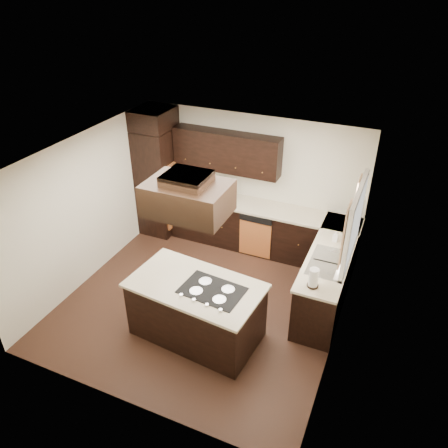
{
  "coord_description": "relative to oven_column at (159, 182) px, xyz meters",
  "views": [
    {
      "loc": [
        2.48,
        -4.86,
        4.72
      ],
      "look_at": [
        0.1,
        0.6,
        1.15
      ],
      "focal_mm": 35.0,
      "sensor_mm": 36.0,
      "label": 1
    }
  ],
  "objects": [
    {
      "name": "floor",
      "position": [
        1.78,
        -1.71,
        -1.07
      ],
      "size": [
        4.2,
        4.2,
        0.02
      ],
      "primitive_type": "cube",
      "color": "#502F20",
      "rests_on": "ground"
    },
    {
      "name": "spice_rack",
      "position": [
        1.33,
        0.1,
        0.02
      ],
      "size": [
        0.4,
        0.25,
        0.33
      ],
      "primitive_type": "cube",
      "rotation": [
        0.0,
        0.0,
        -0.42
      ],
      "color": "black",
      "rests_on": "countertop_back"
    },
    {
      "name": "cooktop",
      "position": [
        2.28,
        -2.42,
        -0.13
      ],
      "size": [
        0.89,
        0.64,
        0.01
      ],
      "primitive_type": "cube",
      "rotation": [
        0.0,
        0.0,
        -0.1
      ],
      "color": "black",
      "rests_on": "island_top"
    },
    {
      "name": "wall_left",
      "position": [
        -0.33,
        -1.71,
        0.19
      ],
      "size": [
        0.02,
        4.2,
        2.5
      ],
      "primitive_type": "cube",
      "color": "silver",
      "rests_on": "ground"
    },
    {
      "name": "island",
      "position": [
        2.01,
        -2.4,
        -0.62
      ],
      "size": [
        1.86,
        1.14,
        0.88
      ],
      "primitive_type": "cube",
      "rotation": [
        0.0,
        0.0,
        -0.1
      ],
      "color": "black",
      "rests_on": "floor"
    },
    {
      "name": "hood_duct",
      "position": [
        1.88,
        -2.25,
        1.38
      ],
      "size": [
        0.55,
        0.5,
        0.13
      ],
      "primitive_type": "cube",
      "color": "black",
      "rests_on": "ceiling"
    },
    {
      "name": "dishwasher_front",
      "position": [
        2.1,
        -0.2,
        -0.66
      ],
      "size": [
        0.6,
        0.05,
        0.72
      ],
      "primitive_type": "cube",
      "color": "#D07035",
      "rests_on": "floor"
    },
    {
      "name": "island_top",
      "position": [
        2.01,
        -2.4,
        -0.16
      ],
      "size": [
        1.93,
        1.21,
        0.04
      ],
      "primitive_type": "cube",
      "rotation": [
        0.0,
        0.0,
        -0.1
      ],
      "color": "beige",
      "rests_on": "island"
    },
    {
      "name": "curtain_left",
      "position": [
        3.79,
        -1.57,
        0.64
      ],
      "size": [
        0.02,
        0.34,
        0.9
      ],
      "primitive_type": "cube",
      "color": "#FFEAC3",
      "rests_on": "wall_right"
    },
    {
      "name": "sink_rim",
      "position": [
        3.58,
        -1.16,
        -0.14
      ],
      "size": [
        0.52,
        0.84,
        0.01
      ],
      "primitive_type": "cube",
      "color": "silver",
      "rests_on": "countertop_right"
    },
    {
      "name": "mixing_bowl",
      "position": [
        0.77,
        0.05,
        -0.11
      ],
      "size": [
        0.3,
        0.3,
        0.07
      ],
      "primitive_type": "imported",
      "rotation": [
        0.0,
        0.0,
        -0.1
      ],
      "color": "white",
      "rests_on": "countertop_back"
    },
    {
      "name": "countertop_right",
      "position": [
        3.56,
        -0.8,
        -0.16
      ],
      "size": [
        0.63,
        2.4,
        0.04
      ],
      "primitive_type": "cube",
      "color": "beige",
      "rests_on": "base_cabinets_right"
    },
    {
      "name": "upper_cabinets",
      "position": [
        1.34,
        0.23,
        0.75
      ],
      "size": [
        2.0,
        0.34,
        0.72
      ],
      "primitive_type": "cube",
      "color": "black",
      "rests_on": "wall_back"
    },
    {
      "name": "oven_column",
      "position": [
        0.0,
        0.0,
        0.0
      ],
      "size": [
        0.65,
        0.75,
        2.12
      ],
      "primitive_type": "cube",
      "color": "black",
      "rests_on": "floor"
    },
    {
      "name": "countertop_back",
      "position": [
        1.81,
        0.08,
        -0.16
      ],
      "size": [
        2.93,
        0.63,
        0.04
      ],
      "primitive_type": "cube",
      "color": "beige",
      "rests_on": "base_cabinets_back"
    },
    {
      "name": "window_frame",
      "position": [
        3.85,
        -1.16,
        0.59
      ],
      "size": [
        0.06,
        1.32,
        1.12
      ],
      "primitive_type": "cube",
      "color": "white",
      "rests_on": "wall_right"
    },
    {
      "name": "wall_front",
      "position": [
        1.78,
        -3.81,
        0.19
      ],
      "size": [
        4.2,
        0.02,
        2.5
      ],
      "primitive_type": "cube",
      "color": "silver",
      "rests_on": "ground"
    },
    {
      "name": "base_cabinets_right",
      "position": [
        3.58,
        -0.8,
        -0.62
      ],
      "size": [
        0.6,
        2.4,
        0.88
      ],
      "primitive_type": "cube",
      "color": "black",
      "rests_on": "floor"
    },
    {
      "name": "wall_back",
      "position": [
        1.78,
        0.4,
        0.19
      ],
      "size": [
        4.2,
        0.02,
        2.5
      ],
      "primitive_type": "cube",
      "color": "silver",
      "rests_on": "ground"
    },
    {
      "name": "base_cabinets_back",
      "position": [
        1.81,
        0.09,
        -0.62
      ],
      "size": [
        2.93,
        0.6,
        0.88
      ],
      "primitive_type": "cube",
      "color": "black",
      "rests_on": "floor"
    },
    {
      "name": "range_hood",
      "position": [
        1.88,
        -2.25,
        1.1
      ],
      "size": [
        1.05,
        0.72,
        0.42
      ],
      "primitive_type": "cube",
      "color": "black",
      "rests_on": "ceiling"
    },
    {
      "name": "soap_bottle",
      "position": [
        3.55,
        -0.53,
        -0.05
      ],
      "size": [
        0.09,
        0.09,
        0.18
      ],
      "primitive_type": "imported",
      "rotation": [
        0.0,
        0.0,
        -0.11
      ],
      "color": "white",
      "rests_on": "countertop_right"
    },
    {
      "name": "paper_towel",
      "position": [
        3.5,
        -1.79,
        0.0
      ],
      "size": [
        0.15,
        0.15,
        0.29
      ],
      "primitive_type": "cylinder",
      "rotation": [
        0.0,
        0.0,
        0.18
      ],
      "color": "white",
      "rests_on": "countertop_right"
    },
    {
      "name": "wall_right",
      "position": [
        3.88,
        -1.71,
        0.19
      ],
      "size": [
        0.02,
        4.2,
        2.5
      ],
      "primitive_type": "cube",
      "color": "silver",
      "rests_on": "ground"
    },
    {
      "name": "blender_base",
      "position": [
        0.77,
        0.06,
        -0.09
      ],
      "size": [
        0.15,
        0.15,
        0.1
      ],
      "primitive_type": "cylinder",
      "color": "silver",
      "rests_on": "countertop_back"
    },
    {
      "name": "wall_oven_face",
      "position": [
        0.35,
        0.0,
        0.06
      ],
      "size": [
        0.05,
        0.62,
        0.78
      ],
      "primitive_type": "cube",
      "color": "#D07035",
      "rests_on": "oven_column"
    },
    {
      "name": "ceiling",
      "position": [
        1.78,
        -1.71,
        1.45
      ],
      "size": [
        4.2,
        4.2,
        0.02
      ],
      "primitive_type": "cube",
      "color": "white",
      "rests_on": "ground"
    },
    {
      "name": "blender_pitcher",
      "position": [
        0.77,
        0.06,
        0.09
      ],
      "size": [
        0.13,
        0.13,
        0.26
      ],
      "primitive_type": "cone",
      "color": "silver",
      "rests_on": "blender_base"
    },
    {
      "name": "curtain_right",
      "position": [
        3.79,
        -0.74,
        0.64
      ],
      "size": [
        0.02,
        0.34,
        0.9
      ],
      "primitive_type": "cube",
      "color": "#FFEAC3",
      "rests_on": "wall_right"
    },
    {
      "name": "window_pane",
      "position": [
        3.87,
        -1.16,
        0.59
      ],
      "size": [
        0.0,
        1.2,
        1.0
      ],
      "primitive_type": "cube",
      "color": "white",
      "rests_on": "wall_right"
    }
  ]
}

